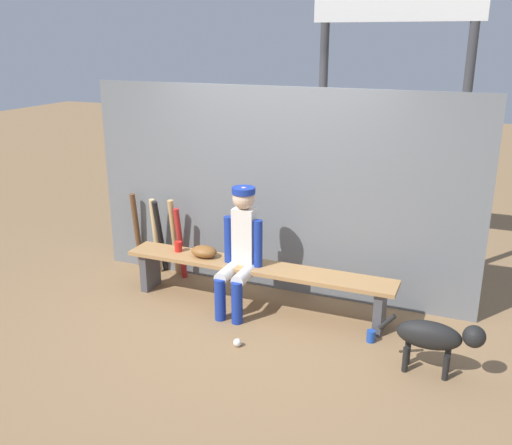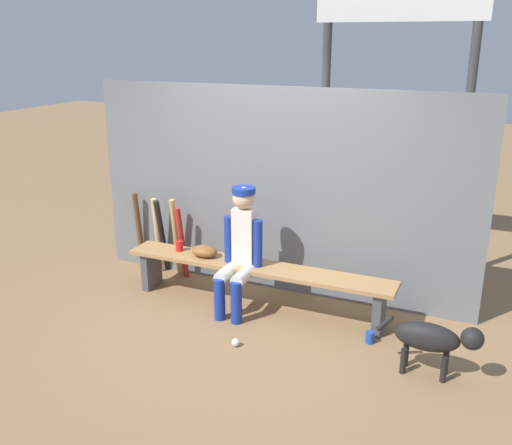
# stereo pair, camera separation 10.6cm
# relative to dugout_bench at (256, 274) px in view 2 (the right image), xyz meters

# --- Properties ---
(ground_plane) EXTENTS (30.00, 30.00, 0.00)m
(ground_plane) POSITION_rel_dugout_bench_xyz_m (0.00, 0.00, -0.37)
(ground_plane) COLOR olive
(chainlink_fence) EXTENTS (4.23, 0.03, 2.18)m
(chainlink_fence) POSITION_rel_dugout_bench_xyz_m (0.00, 0.52, 0.72)
(chainlink_fence) COLOR slate
(chainlink_fence) RESTS_ON ground_plane
(dugout_bench) EXTENTS (2.81, 0.36, 0.47)m
(dugout_bench) POSITION_rel_dugout_bench_xyz_m (0.00, 0.00, 0.00)
(dugout_bench) COLOR #AD7F4C
(dugout_bench) RESTS_ON ground_plane
(player_seated) EXTENTS (0.41, 0.55, 1.26)m
(player_seated) POSITION_rel_dugout_bench_xyz_m (-0.13, -0.11, 0.31)
(player_seated) COLOR silver
(player_seated) RESTS_ON ground_plane
(baseball_glove) EXTENTS (0.28, 0.20, 0.12)m
(baseball_glove) POSITION_rel_dugout_bench_xyz_m (-0.59, 0.00, 0.16)
(baseball_glove) COLOR brown
(baseball_glove) RESTS_ON dugout_bench
(bat_aluminum_red) EXTENTS (0.10, 0.17, 0.85)m
(bat_aluminum_red) POSITION_rel_dugout_bench_xyz_m (-1.06, 0.34, 0.06)
(bat_aluminum_red) COLOR #B22323
(bat_aluminum_red) RESTS_ON ground_plane
(bat_wood_tan) EXTENTS (0.09, 0.21, 0.93)m
(bat_wood_tan) POSITION_rel_dugout_bench_xyz_m (-1.17, 0.39, 0.10)
(bat_wood_tan) COLOR tan
(bat_wood_tan) RESTS_ON ground_plane
(bat_aluminum_black) EXTENTS (0.09, 0.27, 0.90)m
(bat_aluminum_black) POSITION_rel_dugout_bench_xyz_m (-1.36, 0.40, 0.08)
(bat_aluminum_black) COLOR black
(bat_aluminum_black) RESTS_ON ground_plane
(bat_wood_natural) EXTENTS (0.09, 0.18, 0.92)m
(bat_wood_natural) POSITION_rel_dugout_bench_xyz_m (-1.41, 0.37, 0.09)
(bat_wood_natural) COLOR tan
(bat_wood_natural) RESTS_ON ground_plane
(bat_wood_dark) EXTENTS (0.09, 0.15, 0.93)m
(bat_wood_dark) POSITION_rel_dugout_bench_xyz_m (-1.70, 0.43, 0.09)
(bat_wood_dark) COLOR brown
(bat_wood_dark) RESTS_ON ground_plane
(baseball) EXTENTS (0.07, 0.07, 0.07)m
(baseball) POSITION_rel_dugout_bench_xyz_m (0.14, -0.78, -0.33)
(baseball) COLOR white
(baseball) RESTS_ON ground_plane
(cup_on_ground) EXTENTS (0.08, 0.08, 0.11)m
(cup_on_ground) POSITION_rel_dugout_bench_xyz_m (1.23, -0.24, -0.31)
(cup_on_ground) COLOR #1E47AD
(cup_on_ground) RESTS_ON ground_plane
(cup_on_bench) EXTENTS (0.08, 0.08, 0.11)m
(cup_on_bench) POSITION_rel_dugout_bench_xyz_m (-0.91, 0.04, 0.15)
(cup_on_bench) COLOR red
(cup_on_bench) RESTS_ON dugout_bench
(scoreboard) EXTENTS (2.08, 0.27, 4.02)m
(scoreboard) POSITION_rel_dugout_bench_xyz_m (1.01, 1.58, 2.45)
(scoreboard) COLOR #3F3F42
(scoreboard) RESTS_ON ground_plane
(dog) EXTENTS (0.84, 0.20, 0.49)m
(dog) POSITION_rel_dugout_bench_xyz_m (1.81, -0.56, -0.03)
(dog) COLOR black
(dog) RESTS_ON ground_plane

